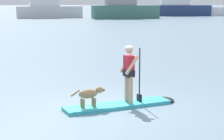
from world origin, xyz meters
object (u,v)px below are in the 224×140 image
at_px(moored_boat_port, 48,9).
at_px(paddleboard, 125,104).
at_px(moored_boat_outer, 125,9).
at_px(dog, 90,94).
at_px(moored_boat_starboard, 178,8).
at_px(person_paddler, 129,70).

bearing_deg(moored_boat_port, paddleboard, -87.92).
bearing_deg(moored_boat_outer, dog, -101.96).
relative_size(dog, moored_boat_starboard, 0.08).
distance_m(paddleboard, dog, 1.15).
bearing_deg(moored_boat_starboard, moored_boat_port, -169.15).
distance_m(paddleboard, moored_boat_port, 56.50).
xyz_separation_m(person_paddler, moored_boat_starboard, (21.78, 61.00, 0.38)).
bearing_deg(moored_boat_port, dog, -88.97).
relative_size(person_paddler, moored_boat_port, 0.15).
xyz_separation_m(moored_boat_outer, moored_boat_starboard, (11.92, 9.24, -0.03)).
height_order(dog, moored_boat_outer, moored_boat_outer).
bearing_deg(paddleboard, moored_boat_starboard, 70.25).
relative_size(paddleboard, person_paddler, 2.10).
distance_m(paddleboard, moored_boat_starboard, 64.87).
distance_m(paddleboard, moored_boat_outer, 52.77).
bearing_deg(person_paddler, moored_boat_starboard, 70.35).
xyz_separation_m(person_paddler, dog, (-1.17, -0.32, -0.59)).
bearing_deg(moored_boat_port, moored_boat_starboard, 10.85).
xyz_separation_m(moored_boat_port, moored_boat_outer, (12.05, -4.65, -0.03)).
bearing_deg(moored_boat_port, person_paddler, -87.77).
relative_size(moored_boat_port, moored_boat_outer, 0.94).
bearing_deg(moored_boat_outer, person_paddler, -100.78).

